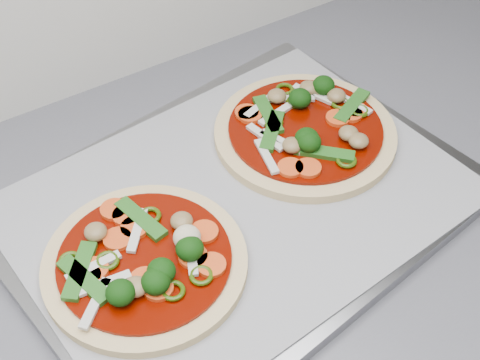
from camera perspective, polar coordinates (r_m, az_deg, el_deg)
countertop at (r=0.58m, az=-11.05°, el=-13.75°), size 3.60×0.60×0.04m
baking_tray at (r=0.63m, az=-0.13°, el=-2.10°), size 0.46×0.37×0.01m
parchment at (r=0.62m, az=-0.13°, el=-1.62°), size 0.43×0.33×0.00m
pizza_left at (r=0.57m, az=-8.07°, el=-6.89°), size 0.18×0.18×0.03m
pizza_right at (r=0.68m, az=5.68°, el=4.38°), size 0.19×0.19×0.03m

